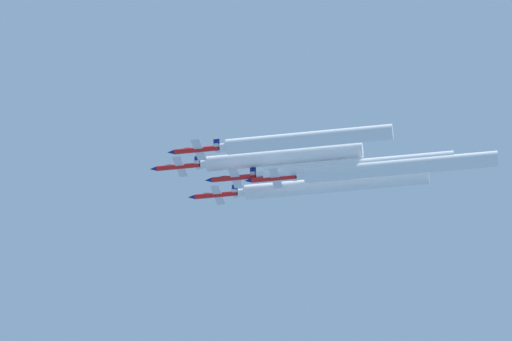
{
  "coord_description": "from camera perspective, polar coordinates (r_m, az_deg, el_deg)",
  "views": [
    {
      "loc": [
        -258.73,
        -54.92,
        1.48
      ],
      "look_at": [
        0.2,
        -11.28,
        166.82
      ],
      "focal_mm": 98.34,
      "sensor_mm": 36.0,
      "label": 1
    }
  ],
  "objects": [
    {
      "name": "jet_high_trail",
      "position": [
        308.33,
        0.66,
        -0.32
      ],
      "size": [
        8.26,
        12.03,
        2.89
      ],
      "color": "red"
    },
    {
      "name": "smoke_trail_slot",
      "position": [
        307.59,
        4.02,
        0.14
      ],
      "size": [
        3.4,
        43.49,
        3.4
      ],
      "color": "white"
    },
    {
      "name": "smoke_trail_lead",
      "position": [
        310.5,
        1.02,
        0.54
      ],
      "size": [
        3.4,
        36.32,
        3.4
      ],
      "color": "white"
    },
    {
      "name": "jet_right_wingman",
      "position": [
        320.84,
        -1.7,
        -1.0
      ],
      "size": [
        8.26,
        12.03,
        2.89
      ],
      "color": "red"
    },
    {
      "name": "jet_slot",
      "position": [
        310.73,
        -0.98,
        -0.31
      ],
      "size": [
        8.26,
        12.03,
        2.89
      ],
      "color": "red"
    },
    {
      "name": "smoke_trail_high_trail",
      "position": [
        305.97,
        5.73,
        0.12
      ],
      "size": [
        3.4,
        43.73,
        3.4
      ],
      "color": "white"
    },
    {
      "name": "smoke_trail_left_wingman",
      "position": [
        301.06,
        2.03,
        1.26
      ],
      "size": [
        3.4,
        37.45,
        3.4
      ],
      "color": "white"
    },
    {
      "name": "smoke_trail_right_wingman",
      "position": [
        317.3,
        3.13,
        -0.58
      ],
      "size": [
        3.4,
        43.46,
        3.4
      ],
      "color": "white"
    },
    {
      "name": "jet_left_wingman",
      "position": [
        304.54,
        -2.49,
        0.84
      ],
      "size": [
        8.26,
        12.03,
        2.89
      ],
      "color": "red"
    },
    {
      "name": "jet_lead",
      "position": [
        314.28,
        -3.24,
        0.16
      ],
      "size": [
        8.26,
        12.03,
        2.89
      ],
      "color": "red"
    }
  ]
}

